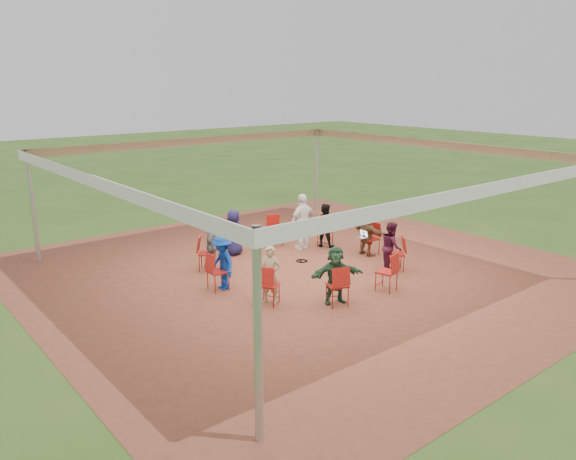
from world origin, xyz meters
TOP-DOWN VIEW (x-y plane):
  - ground at (0.00, 0.00)m, footprint 80.00×80.00m
  - dirt_patch at (0.00, 0.00)m, footprint 13.00×13.00m
  - tent at (0.00, 0.00)m, footprint 10.33×10.33m
  - chair_0 at (2.40, -0.15)m, footprint 0.47×0.45m
  - chair_1 at (2.03, 1.29)m, footprint 0.60×0.59m
  - chair_2 at (0.88, 2.23)m, footprint 0.55×0.56m
  - chair_3 at (-0.60, 2.33)m, footprint 0.52×0.53m
  - chair_4 at (-1.85, 1.53)m, footprint 0.61×0.60m
  - chair_5 at (-2.40, 0.15)m, footprint 0.47×0.45m
  - chair_6 at (-2.03, -1.29)m, footprint 0.60×0.59m
  - chair_7 at (-0.88, -2.23)m, footprint 0.55×0.56m
  - chair_8 at (0.60, -2.33)m, footprint 0.52×0.53m
  - chair_9 at (1.85, -1.53)m, footprint 0.61×0.60m
  - person_seated_0 at (2.28, -0.14)m, footprint 0.52×1.21m
  - person_seated_1 at (1.93, 1.22)m, footprint 0.64×0.72m
  - person_seated_2 at (-0.57, 2.21)m, footprint 0.69×0.49m
  - person_seated_3 at (-1.76, 1.45)m, footprint 0.77×0.82m
  - person_seated_4 at (-2.28, 0.14)m, footprint 0.46×0.85m
  - person_seated_5 at (-1.93, -1.22)m, footprint 0.51×0.56m
  - person_seated_6 at (-0.84, -2.12)m, footprint 1.27×0.85m
  - person_seated_7 at (1.76, -1.45)m, footprint 0.67×0.71m
  - standing_person at (1.27, 1.42)m, footprint 0.97×0.52m
  - cable_coil at (0.50, 0.54)m, footprint 0.36×0.36m
  - laptop at (2.11, -0.13)m, footprint 0.25×0.30m

SIDE VIEW (x-z plane):
  - ground at x=0.00m, z-range 0.00..0.00m
  - dirt_patch at x=0.00m, z-range 0.01..0.01m
  - cable_coil at x=0.50m, z-range 0.01..0.03m
  - chair_0 at x=2.40m, z-range 0.00..0.90m
  - chair_1 at x=2.03m, z-range 0.00..0.90m
  - chair_2 at x=0.88m, z-range 0.00..0.90m
  - chair_3 at x=-0.60m, z-range 0.00..0.90m
  - chair_4 at x=-1.85m, z-range 0.00..0.90m
  - chair_5 at x=-2.40m, z-range 0.00..0.90m
  - chair_6 at x=-2.03m, z-range 0.00..0.90m
  - chair_7 at x=-0.88m, z-range 0.00..0.90m
  - chair_8 at x=0.60m, z-range 0.00..0.90m
  - chair_9 at x=1.85m, z-range 0.00..0.90m
  - laptop at x=2.11m, z-range 0.50..0.70m
  - person_seated_0 at x=2.28m, z-range 0.01..1.29m
  - person_seated_1 at x=1.93m, z-range 0.01..1.29m
  - person_seated_2 at x=-0.57m, z-range 0.01..1.29m
  - person_seated_3 at x=-1.76m, z-range 0.01..1.29m
  - person_seated_4 at x=-2.28m, z-range 0.01..1.29m
  - person_seated_5 at x=-1.93m, z-range 0.01..1.29m
  - person_seated_6 at x=-0.84m, z-range 0.01..1.29m
  - person_seated_7 at x=1.76m, z-range 0.01..1.29m
  - standing_person at x=1.27m, z-range 0.01..1.63m
  - tent at x=0.00m, z-range 0.87..3.87m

